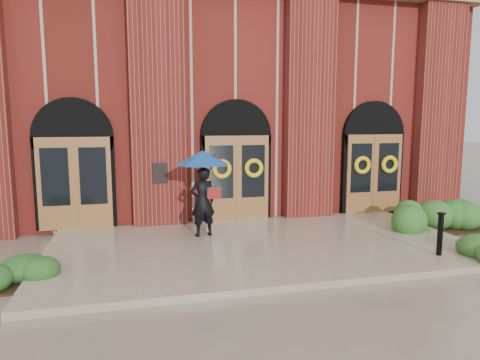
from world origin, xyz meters
name	(u,v)px	position (x,y,z in m)	size (l,w,h in m)	color
ground	(264,251)	(0.00, 0.00, 0.00)	(90.00, 90.00, 0.00)	gray
landing	(262,246)	(0.00, 0.15, 0.07)	(10.00, 5.30, 0.15)	tan
church_building	(203,111)	(0.00, 8.78, 3.50)	(16.20, 12.53, 7.00)	maroon
man_with_umbrella	(203,177)	(-1.27, 1.18, 1.68)	(1.61, 1.61, 2.19)	black
metal_post	(440,233)	(3.50, -1.67, 0.65)	(0.15, 0.15, 0.95)	black
hedge_wall_right	(443,216)	(5.55, 0.74, 0.39)	(3.05, 1.22, 0.78)	#2A5C20
hedge_front_left	(21,271)	(-5.10, -0.78, 0.24)	(1.34, 1.15, 0.47)	#224D1A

